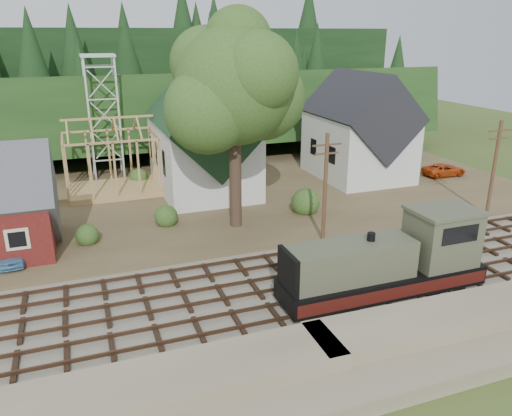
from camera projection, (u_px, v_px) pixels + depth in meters
name	position (u px, v px, depth m)	size (l,w,h in m)	color
ground	(257.00, 293.00, 29.12)	(140.00, 140.00, 0.00)	#384C1E
embankment	(324.00, 383.00, 21.60)	(64.00, 5.00, 1.60)	#7F7259
railroad_bed	(257.00, 291.00, 29.10)	(64.00, 11.00, 0.16)	#726B5B
village_flat	(188.00, 199.00, 45.01)	(64.00, 26.00, 0.30)	brown
hillside	(147.00, 147.00, 66.31)	(70.00, 28.00, 8.00)	#1E3F19
ridge	(132.00, 127.00, 80.48)	(80.00, 20.00, 12.00)	black
church	(203.00, 139.00, 45.48)	(8.40, 15.17, 13.00)	silver
farmhouse	(359.00, 132.00, 50.20)	(8.40, 10.80, 10.60)	silver
timber_frame	(112.00, 161.00, 45.57)	(8.20, 6.20, 6.99)	tan
lattice_tower	(100.00, 80.00, 48.63)	(3.20, 3.20, 12.12)	silver
big_tree	(236.00, 94.00, 35.37)	(10.90, 8.40, 14.70)	#38281E
telegraph_pole_near	(325.00, 187.00, 34.60)	(2.20, 0.28, 8.00)	#4C331E
telegraph_pole_far	(494.00, 168.00, 39.49)	(2.20, 0.28, 8.00)	#4C331E
locomotive	(391.00, 263.00, 28.03)	(11.93, 2.98, 4.77)	black
car_blue	(12.00, 252.00, 32.19)	(1.58, 3.94, 1.34)	#5A96C2
car_red	(444.00, 170.00, 51.70)	(2.10, 4.55, 1.27)	#C84010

